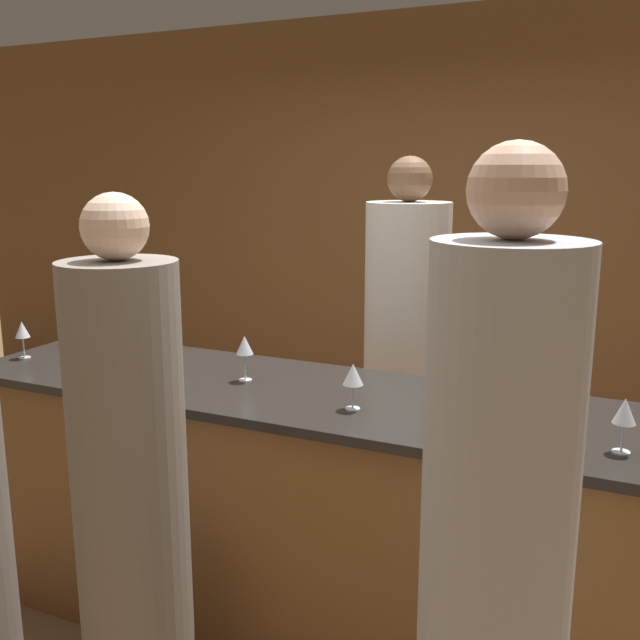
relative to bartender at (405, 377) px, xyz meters
name	(u,v)px	position (x,y,z in m)	size (l,w,h in m)	color
ground_plane	(293,630)	(-0.19, -0.81, -0.88)	(14.00, 14.00, 0.00)	brown
back_wall	(445,239)	(-0.19, 1.36, 0.52)	(8.00, 0.06, 2.80)	brown
bar_counter	(292,513)	(-0.19, -0.81, -0.36)	(2.72, 0.73, 1.03)	brown
bartender	(405,377)	(0.00, 0.00, 0.00)	(0.39, 0.39, 1.90)	silver
guest_0	(493,593)	(0.74, -1.60, 0.01)	(0.34, 0.34, 1.90)	#B2B2B7
guest_2	(132,506)	(-0.39, -1.51, -0.05)	(0.35, 0.35, 1.78)	gray
wine_bottle_0	(505,372)	(0.57, -0.63, 0.26)	(0.07, 0.07, 0.28)	black
wine_glass_0	(245,347)	(-0.39, -0.80, 0.29)	(0.07, 0.07, 0.18)	silver
wine_glass_1	(353,376)	(0.12, -0.94, 0.27)	(0.07, 0.07, 0.16)	silver
wine_glass_2	(625,413)	(0.97, -0.97, 0.28)	(0.07, 0.07, 0.17)	silver
wine_glass_3	(22,331)	(-1.44, -0.91, 0.28)	(0.06, 0.06, 0.16)	silver
wine_glass_4	(537,410)	(0.74, -1.06, 0.28)	(0.07, 0.07, 0.16)	silver
wine_glass_5	(509,385)	(0.61, -0.81, 0.27)	(0.06, 0.06, 0.16)	silver
wine_glass_6	(87,340)	(-1.08, -0.92, 0.27)	(0.07, 0.07, 0.16)	silver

